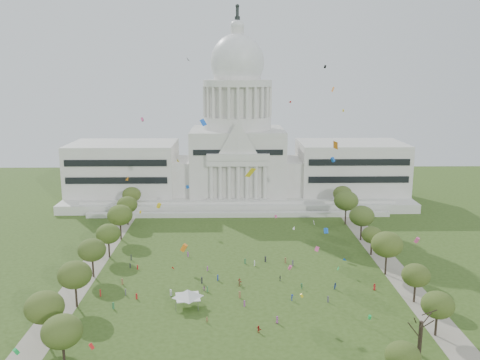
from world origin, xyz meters
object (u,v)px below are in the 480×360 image
Objects in this scene: big_bare_tree at (422,319)px; person_0 at (374,287)px; capitol at (238,154)px; event_tent at (188,293)px.

person_0 is at bearing 90.59° from big_bare_tree.
capitol is 82.71× the size of person_0.
event_tent is (-14.66, -116.88, -18.53)m from capitol.
event_tent is 5.17× the size of person_0.
capitol is 12.50× the size of big_bare_tree.
big_bare_tree is at bearing -58.52° from person_0.
big_bare_tree is 58.37m from event_tent.
capitol is at bearing 82.85° from event_tent.
person_0 is (37.65, -107.52, -21.33)m from capitol.
event_tent is (-52.66, 24.71, -4.91)m from big_bare_tree.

